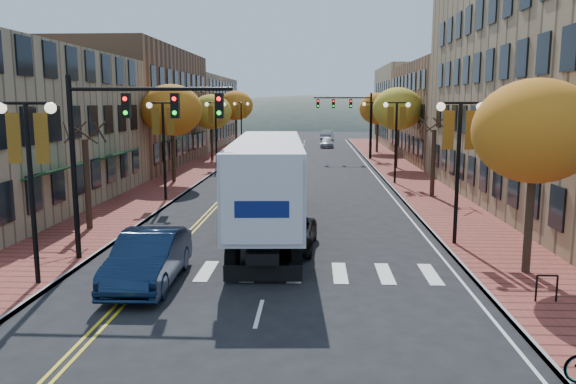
# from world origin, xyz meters

# --- Properties ---
(ground) EXTENTS (200.00, 200.00, 0.00)m
(ground) POSITION_xyz_m (0.00, 0.00, 0.00)
(ground) COLOR black
(ground) RESTS_ON ground
(sidewalk_left) EXTENTS (4.00, 85.00, 0.15)m
(sidewalk_left) POSITION_xyz_m (-9.00, 32.50, 0.07)
(sidewalk_left) COLOR brown
(sidewalk_left) RESTS_ON ground
(sidewalk_right) EXTENTS (4.00, 85.00, 0.15)m
(sidewalk_right) POSITION_xyz_m (9.00, 32.50, 0.07)
(sidewalk_right) COLOR brown
(sidewalk_right) RESTS_ON ground
(building_left_mid) EXTENTS (12.00, 24.00, 11.00)m
(building_left_mid) POSITION_xyz_m (-17.00, 36.00, 5.50)
(building_left_mid) COLOR brown
(building_left_mid) RESTS_ON ground
(building_left_far) EXTENTS (12.00, 26.00, 9.50)m
(building_left_far) POSITION_xyz_m (-17.00, 61.00, 4.75)
(building_left_far) COLOR #9E8966
(building_left_far) RESTS_ON ground
(building_right_mid) EXTENTS (15.00, 24.00, 10.00)m
(building_right_mid) POSITION_xyz_m (18.50, 42.00, 5.00)
(building_right_mid) COLOR brown
(building_right_mid) RESTS_ON ground
(building_right_far) EXTENTS (15.00, 20.00, 11.00)m
(building_right_far) POSITION_xyz_m (18.50, 64.00, 5.50)
(building_right_far) COLOR #9E8966
(building_right_far) RESTS_ON ground
(tree_left_a) EXTENTS (0.28, 0.28, 4.20)m
(tree_left_a) POSITION_xyz_m (-9.00, 8.00, 2.25)
(tree_left_a) COLOR #382619
(tree_left_a) RESTS_ON sidewalk_left
(tree_left_b) EXTENTS (4.48, 4.48, 7.21)m
(tree_left_b) POSITION_xyz_m (-9.00, 24.00, 5.45)
(tree_left_b) COLOR #382619
(tree_left_b) RESTS_ON sidewalk_left
(tree_left_c) EXTENTS (4.16, 4.16, 6.69)m
(tree_left_c) POSITION_xyz_m (-9.00, 40.00, 5.05)
(tree_left_c) COLOR #382619
(tree_left_c) RESTS_ON sidewalk_left
(tree_left_d) EXTENTS (4.61, 4.61, 7.42)m
(tree_left_d) POSITION_xyz_m (-9.00, 58.00, 5.60)
(tree_left_d) COLOR #382619
(tree_left_d) RESTS_ON sidewalk_left
(tree_right_a) EXTENTS (4.16, 4.16, 6.69)m
(tree_right_a) POSITION_xyz_m (9.00, 2.00, 5.05)
(tree_right_a) COLOR #382619
(tree_right_a) RESTS_ON sidewalk_right
(tree_right_b) EXTENTS (0.28, 0.28, 4.20)m
(tree_right_b) POSITION_xyz_m (9.00, 18.00, 2.25)
(tree_right_b) COLOR #382619
(tree_right_b) RESTS_ON sidewalk_right
(tree_right_c) EXTENTS (4.48, 4.48, 7.21)m
(tree_right_c) POSITION_xyz_m (9.00, 34.00, 5.45)
(tree_right_c) COLOR #382619
(tree_right_c) RESTS_ON sidewalk_right
(tree_right_d) EXTENTS (4.35, 4.35, 7.00)m
(tree_right_d) POSITION_xyz_m (9.00, 50.00, 5.29)
(tree_right_d) COLOR #382619
(tree_right_d) RESTS_ON sidewalk_right
(lamp_left_a) EXTENTS (1.96, 0.36, 6.05)m
(lamp_left_a) POSITION_xyz_m (-7.50, 0.00, 4.29)
(lamp_left_a) COLOR black
(lamp_left_a) RESTS_ON ground
(lamp_left_b) EXTENTS (1.96, 0.36, 6.05)m
(lamp_left_b) POSITION_xyz_m (-7.50, 16.00, 4.29)
(lamp_left_b) COLOR black
(lamp_left_b) RESTS_ON ground
(lamp_left_c) EXTENTS (1.96, 0.36, 6.05)m
(lamp_left_c) POSITION_xyz_m (-7.50, 34.00, 4.29)
(lamp_left_c) COLOR black
(lamp_left_c) RESTS_ON ground
(lamp_left_d) EXTENTS (1.96, 0.36, 6.05)m
(lamp_left_d) POSITION_xyz_m (-7.50, 52.00, 4.29)
(lamp_left_d) COLOR black
(lamp_left_d) RESTS_ON ground
(lamp_right_a) EXTENTS (1.96, 0.36, 6.05)m
(lamp_right_a) POSITION_xyz_m (7.50, 6.00, 4.29)
(lamp_right_a) COLOR black
(lamp_right_a) RESTS_ON ground
(lamp_right_b) EXTENTS (1.96, 0.36, 6.05)m
(lamp_right_b) POSITION_xyz_m (7.50, 24.00, 4.29)
(lamp_right_b) COLOR black
(lamp_right_b) RESTS_ON ground
(lamp_right_c) EXTENTS (1.96, 0.36, 6.05)m
(lamp_right_c) POSITION_xyz_m (7.50, 42.00, 4.29)
(lamp_right_c) COLOR black
(lamp_right_c) RESTS_ON ground
(traffic_mast_near) EXTENTS (6.10, 0.35, 7.00)m
(traffic_mast_near) POSITION_xyz_m (-5.48, 3.00, 4.92)
(traffic_mast_near) COLOR black
(traffic_mast_near) RESTS_ON ground
(traffic_mast_far) EXTENTS (6.10, 0.34, 7.00)m
(traffic_mast_far) POSITION_xyz_m (5.48, 42.00, 4.92)
(traffic_mast_far) COLOR black
(traffic_mast_far) RESTS_ON ground
(semi_truck) EXTENTS (3.76, 17.72, 4.40)m
(semi_truck) POSITION_xyz_m (-0.58, 8.83, 2.57)
(semi_truck) COLOR black
(semi_truck) RESTS_ON ground
(navy_sedan) EXTENTS (1.99, 5.40, 1.77)m
(navy_sedan) POSITION_xyz_m (-3.94, 0.50, 0.88)
(navy_sedan) COLOR #0D1C35
(navy_sedan) RESTS_ON ground
(black_suv) EXTENTS (2.45, 4.82, 1.31)m
(black_suv) POSITION_xyz_m (0.50, 5.20, 0.65)
(black_suv) COLOR black
(black_suv) RESTS_ON ground
(car_far_white) EXTENTS (1.97, 4.61, 1.55)m
(car_far_white) POSITION_xyz_m (-2.74, 47.81, 0.78)
(car_far_white) COLOR silver
(car_far_white) RESTS_ON ground
(car_far_silver) EXTENTS (1.92, 4.38, 1.25)m
(car_far_silver) POSITION_xyz_m (3.23, 58.52, 0.63)
(car_far_silver) COLOR #929299
(car_far_silver) RESTS_ON ground
(car_far_oncoming) EXTENTS (2.29, 5.07, 1.61)m
(car_far_oncoming) POSITION_xyz_m (3.55, 72.85, 0.81)
(car_far_oncoming) COLOR #ADAEB5
(car_far_oncoming) RESTS_ON ground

